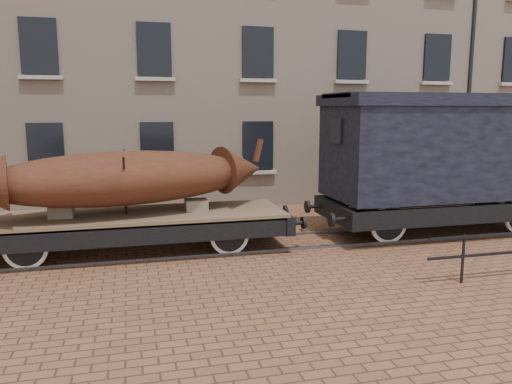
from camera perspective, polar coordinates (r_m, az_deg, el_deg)
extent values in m
plane|color=brown|center=(13.09, 1.42, -5.94)|extent=(90.00, 90.00, 0.00)
cube|color=beige|center=(23.32, 1.95, 18.15)|extent=(40.00, 10.00, 14.00)
cube|color=black|center=(17.34, -22.87, 4.51)|extent=(1.10, 0.12, 1.70)
cube|color=#A4A093|center=(17.38, -22.70, 1.37)|extent=(1.30, 0.18, 0.12)
cube|color=black|center=(17.17, -11.21, 5.02)|extent=(1.10, 0.12, 1.70)
cube|color=#A4A093|center=(17.21, -11.10, 1.86)|extent=(1.30, 0.18, 0.12)
cube|color=black|center=(17.71, 0.21, 5.33)|extent=(1.10, 0.12, 1.70)
cube|color=#A4A093|center=(17.75, 0.26, 2.26)|extent=(1.30, 0.18, 0.12)
cube|color=black|center=(18.89, 10.59, 5.43)|extent=(1.10, 0.12, 1.70)
cube|color=#A4A093|center=(18.93, 10.58, 2.55)|extent=(1.30, 0.18, 0.12)
cube|color=black|center=(20.61, 19.49, 5.37)|extent=(1.10, 0.12, 1.70)
cube|color=#A4A093|center=(20.64, 19.44, 2.73)|extent=(1.30, 0.18, 0.12)
cube|color=black|center=(22.74, 26.88, 5.23)|extent=(1.10, 0.12, 1.70)
cube|color=#A4A093|center=(22.77, 26.80, 2.83)|extent=(1.30, 0.18, 0.12)
cube|color=black|center=(17.40, -23.57, 15.05)|extent=(1.10, 0.12, 1.70)
cube|color=#A4A093|center=(17.26, -23.39, 11.94)|extent=(1.30, 0.18, 0.12)
cube|color=black|center=(17.23, -11.57, 15.69)|extent=(1.10, 0.12, 1.70)
cube|color=#A4A093|center=(17.09, -11.45, 12.55)|extent=(1.30, 0.18, 0.12)
cube|color=black|center=(17.77, 0.22, 15.68)|extent=(1.10, 0.12, 1.70)
cube|color=#A4A093|center=(17.64, 0.26, 12.63)|extent=(1.30, 0.18, 0.12)
cube|color=black|center=(18.95, 10.89, 15.13)|extent=(1.10, 0.12, 1.70)
cube|color=#A4A093|center=(18.82, 10.88, 12.26)|extent=(1.30, 0.18, 0.12)
cube|color=black|center=(20.66, 19.99, 14.25)|extent=(1.10, 0.12, 1.70)
cube|color=#A4A093|center=(20.54, 19.94, 11.63)|extent=(1.30, 0.18, 0.12)
cylinder|color=black|center=(21.72, 23.70, 18.03)|extent=(0.14, 0.14, 14.00)
cube|color=#59595E|center=(12.41, 2.32, -6.66)|extent=(30.00, 0.08, 0.06)
cube|color=#59595E|center=(13.75, 0.60, -5.05)|extent=(30.00, 0.08, 0.06)
cylinder|color=black|center=(10.94, 22.57, -7.05)|extent=(0.06, 0.06, 1.00)
cube|color=brown|center=(12.41, -14.06, -2.68)|extent=(7.39, 2.17, 0.12)
cube|color=black|center=(11.48, -13.98, -4.86)|extent=(7.39, 0.16, 0.44)
cube|color=black|center=(13.44, -14.06, -2.79)|extent=(7.39, 0.16, 0.44)
cube|color=black|center=(12.99, 2.51, -2.93)|extent=(0.22, 2.27, 0.44)
cylinder|color=black|center=(12.39, 4.73, -3.56)|extent=(0.34, 0.10, 0.10)
cylinder|color=black|center=(12.44, 5.46, -3.51)|extent=(0.08, 0.32, 0.32)
cylinder|color=black|center=(13.76, 2.72, -2.22)|extent=(0.34, 0.10, 0.10)
cylinder|color=black|center=(13.81, 3.39, -2.19)|extent=(0.08, 0.32, 0.32)
cylinder|color=black|center=(12.71, -24.28, -5.05)|extent=(0.10, 1.87, 0.10)
cylinder|color=white|center=(12.03, -24.86, -5.89)|extent=(0.95, 0.07, 0.95)
cylinder|color=black|center=(12.03, -24.86, -5.89)|extent=(0.78, 0.10, 0.78)
cube|color=black|center=(11.86, -25.04, -4.93)|extent=(0.89, 0.08, 0.10)
cylinder|color=white|center=(13.40, -23.76, -4.30)|extent=(0.95, 0.07, 0.95)
cylinder|color=black|center=(13.40, -23.76, -4.30)|extent=(0.78, 0.10, 0.78)
cube|color=black|center=(13.46, -23.75, -3.20)|extent=(0.89, 0.08, 0.10)
cylinder|color=black|center=(12.71, -3.69, -4.22)|extent=(0.10, 1.87, 0.10)
cylinder|color=white|center=(12.02, -3.05, -5.01)|extent=(0.95, 0.07, 0.95)
cylinder|color=black|center=(12.02, -3.05, -5.01)|extent=(0.78, 0.10, 0.78)
cube|color=black|center=(11.85, -2.95, -4.04)|extent=(0.89, 0.08, 0.10)
cylinder|color=white|center=(13.40, -4.26, -3.51)|extent=(0.95, 0.07, 0.95)
cylinder|color=black|center=(13.40, -4.26, -3.51)|extent=(0.78, 0.10, 0.78)
cube|color=black|center=(13.46, -4.36, -2.42)|extent=(0.89, 0.08, 0.10)
cube|color=black|center=(12.49, -13.99, -4.40)|extent=(3.94, 0.06, 0.06)
cube|color=#807559|center=(12.47, -21.36, -2.07)|extent=(0.54, 0.49, 0.28)
cube|color=#807559|center=(12.47, -6.84, -1.48)|extent=(0.54, 0.49, 0.28)
ellipsoid|color=#562719|center=(12.25, -14.77, 1.54)|extent=(6.70, 3.28, 1.29)
cone|color=#562719|center=(13.18, -1.69, 2.63)|extent=(1.34, 1.42, 1.22)
cube|color=#562719|center=(13.35, 0.25, 4.78)|extent=(0.28, 0.18, 0.62)
cylinder|color=black|center=(11.75, -14.76, 0.58)|extent=(0.06, 1.10, 1.51)
cylinder|color=black|center=(12.78, -14.74, 1.28)|extent=(0.06, 1.10, 1.51)
cube|color=black|center=(14.15, 23.15, -2.39)|extent=(6.46, 0.17, 0.48)
cube|color=black|center=(16.06, 18.04, -0.76)|extent=(6.46, 0.17, 0.48)
cube|color=black|center=(13.52, 9.09, -2.26)|extent=(0.24, 2.59, 0.48)
cylinder|color=black|center=(12.56, 8.61, -3.15)|extent=(0.09, 0.34, 0.34)
cylinder|color=black|center=(14.13, 5.90, -1.69)|extent=(0.09, 0.34, 0.34)
cylinder|color=black|center=(14.08, 13.50, -2.93)|extent=(0.11, 2.05, 0.11)
cylinder|color=white|center=(13.46, 14.92, -3.55)|extent=(1.03, 0.08, 1.03)
cylinder|color=black|center=(13.46, 14.92, -3.55)|extent=(0.85, 0.11, 0.85)
cylinder|color=white|center=(14.70, 12.20, -2.36)|extent=(1.03, 0.08, 1.03)
cylinder|color=black|center=(14.70, 12.20, -2.36)|extent=(0.85, 0.11, 0.85)
cylinder|color=black|center=(16.37, 26.30, -1.94)|extent=(0.11, 2.05, 0.11)
cylinder|color=white|center=(16.91, 24.72, -1.49)|extent=(1.03, 0.08, 1.03)
cylinder|color=black|center=(16.91, 24.72, -1.49)|extent=(0.85, 0.11, 0.85)
cube|color=black|center=(14.89, 20.78, 4.39)|extent=(6.46, 2.59, 2.48)
cube|color=black|center=(14.84, 21.10, 9.73)|extent=(6.66, 2.74, 0.30)
cube|color=black|center=(14.84, 21.13, 10.19)|extent=(6.66, 1.83, 0.13)
cube|color=black|center=(13.25, 9.25, 6.89)|extent=(0.09, 0.65, 0.65)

